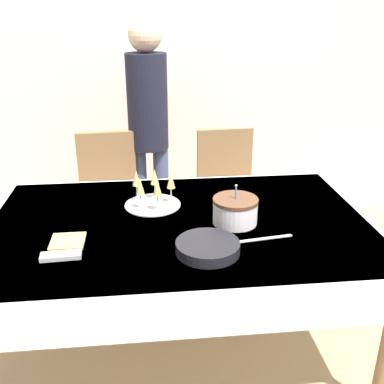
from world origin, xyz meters
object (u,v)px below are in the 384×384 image
(plate_stack_main, at_px, (208,247))
(birthday_cake, at_px, (235,211))
(dining_chair_far_left, at_px, (109,197))
(champagne_tray, at_px, (152,191))
(dining_chair_far_right, at_px, (227,192))
(person_standing, at_px, (148,119))

(plate_stack_main, bearing_deg, birthday_cake, 57.54)
(birthday_cake, bearing_deg, dining_chair_far_left, 125.74)
(birthday_cake, xyz_separation_m, champagne_tray, (-0.40, 0.25, 0.02))
(champagne_tray, bearing_deg, plate_stack_main, -66.55)
(dining_chair_far_right, xyz_separation_m, plate_stack_main, (-0.31, -1.23, 0.27))
(dining_chair_far_right, bearing_deg, dining_chair_far_left, 180.00)
(person_standing, bearing_deg, champagne_tray, -89.84)
(person_standing, bearing_deg, plate_stack_main, -80.93)
(champagne_tray, bearing_deg, person_standing, 90.16)
(birthday_cake, distance_m, plate_stack_main, 0.32)
(dining_chair_far_left, height_order, birthday_cake, birthday_cake)
(dining_chair_far_left, bearing_deg, plate_stack_main, -67.11)
(dining_chair_far_right, bearing_deg, birthday_cake, -98.45)
(plate_stack_main, bearing_deg, person_standing, 99.07)
(plate_stack_main, bearing_deg, dining_chair_far_left, 112.89)
(dining_chair_far_right, relative_size, plate_stack_main, 3.44)
(champagne_tray, xyz_separation_m, plate_stack_main, (0.22, -0.52, -0.06))
(birthday_cake, xyz_separation_m, person_standing, (-0.40, 1.16, 0.19))
(birthday_cake, relative_size, champagne_tray, 0.74)
(dining_chair_far_right, height_order, champagne_tray, dining_chair_far_right)
(dining_chair_far_right, relative_size, person_standing, 0.57)
(dining_chair_far_left, bearing_deg, dining_chair_far_right, -0.00)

